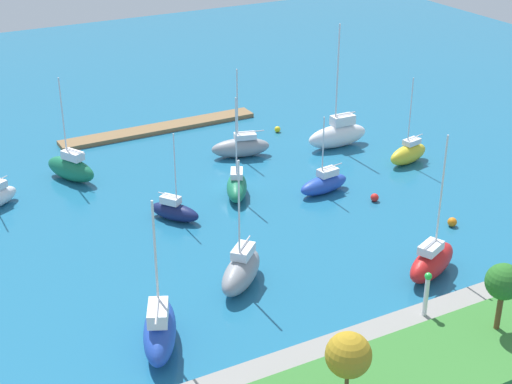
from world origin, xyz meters
TOP-DOWN VIEW (x-y plane):
  - water at (0.00, 0.00)m, footprint 160.00×160.00m
  - pier_dock at (0.64, -19.70)m, footprint 25.34×2.77m
  - breakwater at (0.00, 28.99)m, footprint 71.33×2.82m
  - shoreline_park at (0.00, 34.02)m, footprint 45.66×8.07m
  - harbor_beacon at (-1.46, 28.99)m, footprint 0.56×0.56m
  - park_tree_midwest at (9.64, 34.64)m, footprint 2.97×2.97m
  - park_tree_mideast at (-4.79, 33.16)m, footprint 2.69×2.69m
  - sailboat_gray_east_end at (-4.48, -7.36)m, footprint 7.15×4.02m
  - sailboat_green_far_north at (14.60, -10.23)m, footprint 4.92×6.79m
  - sailboat_blue_lone_south at (17.37, 22.05)m, footprint 5.30×7.83m
  - sailboat_white_west_end at (-16.00, -4.59)m, footprint 7.82×2.57m
  - sailboat_red_by_breakwater at (-6.73, 23.54)m, footprint 6.92×4.69m
  - sailboat_navy_inner_mooring at (8.43, 3.59)m, footprint 4.52×5.38m
  - sailboat_yellow_lone_north at (-20.28, 3.32)m, footprint 5.88×3.02m
  - sailboat_gray_near_pier at (8.20, 17.24)m, footprint 6.47×6.23m
  - sailboat_green_mid_basin at (0.72, 1.79)m, footprint 4.67×6.32m
  - sailboat_blue_far_south at (-7.69, 5.31)m, footprint 6.15×2.79m
  - mooring_buoy_orange at (-14.41, 17.48)m, footprint 0.90×0.90m
  - mooring_buoy_red at (-11.10, 9.54)m, footprint 0.84×0.84m
  - mooring_buoy_yellow at (-12.09, -12.13)m, footprint 0.75×0.75m

SIDE VIEW (x-z plane):
  - water at x=0.00m, z-range 0.00..0.00m
  - pier_dock at x=0.64m, z-range 0.00..0.52m
  - mooring_buoy_yellow at x=-12.09m, z-range 0.00..0.75m
  - mooring_buoy_red at x=-11.10m, z-range 0.00..0.84m
  - mooring_buoy_orange at x=-14.41m, z-range 0.00..0.90m
  - breakwater at x=0.00m, z-range 0.00..1.01m
  - shoreline_park at x=0.00m, z-range 0.00..1.29m
  - sailboat_navy_inner_mooring at x=8.43m, z-range -3.54..5.48m
  - sailboat_blue_far_south at x=-7.69m, z-range -3.17..5.26m
  - sailboat_green_mid_basin at x=0.72m, z-range -4.25..6.56m
  - sailboat_yellow_lone_north at x=-20.28m, z-range -3.83..6.25m
  - sailboat_gray_east_end at x=-4.48m, z-range -4.01..6.44m
  - sailboat_red_by_breakwater at x=-6.73m, z-range -4.96..7.82m
  - sailboat_green_far_north at x=14.60m, z-range -4.28..7.14m
  - sailboat_gray_near_pier at x=8.20m, z-range -4.33..7.22m
  - sailboat_white_west_end at x=-16.00m, z-range -5.82..8.96m
  - sailboat_blue_lone_south at x=17.37m, z-range -4.30..7.62m
  - harbor_beacon at x=-1.46m, z-range 1.30..5.03m
  - park_tree_midwest at x=9.64m, z-range 2.42..7.68m
  - park_tree_mideast at x=-4.79m, z-range 2.55..7.91m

